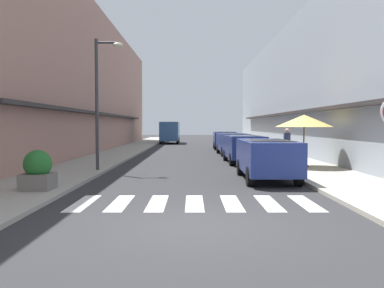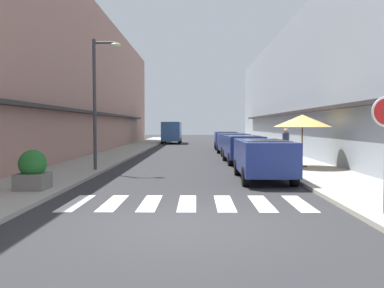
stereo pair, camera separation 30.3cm
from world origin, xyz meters
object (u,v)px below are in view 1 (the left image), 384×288
(pedestrian_walking_near, at_px, (285,145))
(parked_car_far, at_px, (231,141))
(parked_car_near, at_px, (265,155))
(street_lamp, at_px, (99,90))
(parked_car_distant, at_px, (223,138))
(parked_car_mid, at_px, (242,146))
(cafe_umbrella, at_px, (302,121))
(delivery_van, at_px, (168,131))
(planter_corner, at_px, (36,171))

(pedestrian_walking_near, bearing_deg, parked_car_far, 20.42)
(parked_car_near, distance_m, street_lamp, 7.40)
(parked_car_far, height_order, parked_car_distant, same)
(parked_car_mid, height_order, street_lamp, street_lamp)
(parked_car_near, relative_size, parked_car_mid, 1.02)
(street_lamp, distance_m, cafe_umbrella, 9.05)
(parked_car_near, distance_m, parked_car_far, 12.46)
(parked_car_distant, bearing_deg, parked_car_mid, -90.00)
(parked_car_near, bearing_deg, parked_car_distant, 90.00)
(parked_car_distant, xyz_separation_m, cafe_umbrella, (2.35, -15.28, 1.27))
(parked_car_mid, distance_m, delivery_van, 23.60)
(delivery_van, distance_m, pedestrian_walking_near, 25.29)
(parked_car_distant, bearing_deg, pedestrian_walking_near, -81.61)
(parked_car_far, height_order, street_lamp, street_lamp)
(parked_car_near, bearing_deg, pedestrian_walking_near, 69.49)
(parked_car_far, relative_size, delivery_van, 0.81)
(parked_car_far, height_order, delivery_van, delivery_van)
(parked_car_near, distance_m, pedestrian_walking_near, 5.70)
(parked_car_mid, relative_size, cafe_umbrella, 1.67)
(parked_car_mid, xyz_separation_m, parked_car_distant, (-0.00, 12.32, -0.00))
(pedestrian_walking_near, bearing_deg, parked_car_mid, 63.22)
(cafe_umbrella, relative_size, pedestrian_walking_near, 1.50)
(parked_car_far, bearing_deg, parked_car_mid, -90.00)
(street_lamp, xyz_separation_m, planter_corner, (-0.70, -5.21, -2.79))
(parked_car_far, bearing_deg, parked_car_near, -90.00)
(parked_car_mid, distance_m, parked_car_far, 5.90)
(street_lamp, height_order, planter_corner, street_lamp)
(parked_car_mid, distance_m, street_lamp, 8.16)
(parked_car_near, relative_size, street_lamp, 0.81)
(parked_car_far, xyz_separation_m, pedestrian_walking_near, (2.00, -7.12, 0.11))
(parked_car_near, height_order, pedestrian_walking_near, pedestrian_walking_near)
(parked_car_far, bearing_deg, planter_corner, -115.31)
(parked_car_distant, distance_m, delivery_van, 11.89)
(parked_car_distant, distance_m, street_lamp, 17.93)
(parked_car_mid, height_order, parked_car_distant, same)
(delivery_van, bearing_deg, cafe_umbrella, -73.91)
(parked_car_far, distance_m, pedestrian_walking_near, 7.40)
(parked_car_near, distance_m, parked_car_mid, 6.56)
(parked_car_near, relative_size, cafe_umbrella, 1.71)
(parked_car_mid, bearing_deg, delivery_van, 102.61)
(parked_car_mid, xyz_separation_m, delivery_van, (-5.15, 23.03, 0.48))
(parked_car_mid, bearing_deg, planter_corner, -127.59)
(parked_car_distant, bearing_deg, delivery_van, 115.69)
(parked_car_near, xyz_separation_m, pedestrian_walking_near, (2.00, 5.34, 0.11))
(parked_car_distant, relative_size, street_lamp, 0.73)
(planter_corner, bearing_deg, pedestrian_walking_near, 41.51)
(parked_car_mid, height_order, delivery_van, delivery_van)
(parked_car_near, xyz_separation_m, planter_corner, (-7.23, -2.83, -0.26))
(parked_car_far, bearing_deg, cafe_umbrella, -75.17)
(parked_car_mid, relative_size, street_lamp, 0.79)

